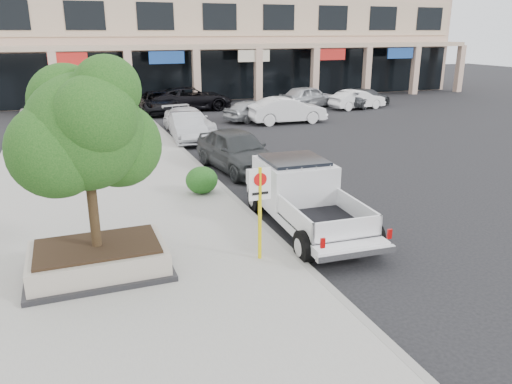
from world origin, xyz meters
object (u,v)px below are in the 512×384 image
curb_car_d (158,102)px  lot_car_d (191,98)px  curb_car_a (237,150)px  planter (99,259)px  lot_car_f (357,99)px  lot_car_a (252,110)px  lot_car_c (365,98)px  no_parking_sign (260,201)px  curb_car_b (187,127)px  pickup_truck (308,198)px  lot_car_e (308,97)px  planter_tree (91,131)px  lot_car_b (287,110)px  curb_car_c (189,121)px

curb_car_d → lot_car_d: size_ratio=0.89×
curb_car_a → curb_car_d: bearing=83.8°
planter → lot_car_f: size_ratio=0.77×
lot_car_a → lot_car_c: 10.31m
lot_car_c → no_parking_sign: bearing=119.1°
lot_car_a → lot_car_f: 9.10m
lot_car_c → planter: bearing=112.7°
curb_car_b → lot_car_f: bearing=30.0°
pickup_truck → lot_car_d: (2.35, 23.37, -0.11)m
curb_car_b → lot_car_f: curb_car_b is taller
curb_car_d → lot_car_a: (5.03, -5.22, -0.06)m
pickup_truck → lot_car_f: bearing=57.6°
no_parking_sign → curb_car_d: 24.61m
curb_car_a → no_parking_sign: bearing=-112.5°
curb_car_a → curb_car_b: (-0.57, 6.31, -0.12)m
lot_car_a → no_parking_sign: bearing=137.7°
no_parking_sign → curb_car_a: size_ratio=0.47×
curb_car_a → pickup_truck: bearing=-98.9°
lot_car_a → lot_car_e: bearing=-79.7°
planter_tree → lot_car_b: planter_tree is taller
lot_car_c → curb_car_b: bearing=92.1°
curb_car_a → curb_car_d: (-0.30, 16.12, -0.10)m
curb_car_a → lot_car_a: (4.73, 10.91, -0.17)m
pickup_truck → lot_car_d: pickup_truck is taller
curb_car_a → curb_car_c: (-0.01, 8.40, -0.16)m
curb_car_c → lot_car_c: (14.72, 5.06, 0.01)m
no_parking_sign → lot_car_a: 20.55m
planter_tree → lot_car_b: 21.05m
planter → curb_car_c: 17.25m
curb_car_b → curb_car_a: bearing=-79.6°
planter → lot_car_d: 25.69m
curb_car_d → curb_car_c: bearing=-85.3°
lot_car_b → lot_car_c: lot_car_b is taller
curb_car_c → lot_car_e: (10.53, 6.21, 0.14)m
curb_car_c → lot_car_f: bearing=11.3°
lot_car_c → lot_car_d: lot_car_d is taller
curb_car_a → lot_car_f: 18.72m
curb_car_b → lot_car_b: size_ratio=0.92×
curb_car_c → lot_car_d: lot_car_d is taller
planter → curb_car_d: curb_car_d is taller
planter_tree → pickup_truck: planter_tree is taller
planter_tree → lot_car_e: bearing=53.6°
no_parking_sign → lot_car_a: (7.01, 19.30, -0.96)m
lot_car_a → lot_car_b: size_ratio=0.82×
lot_car_d → lot_car_e: size_ratio=1.24×
curb_car_c → lot_car_a: (4.73, 2.50, -0.00)m
lot_car_a → lot_car_c: lot_car_c is taller
no_parking_sign → lot_car_c: bearing=52.1°
lot_car_f → lot_car_c: bearing=-66.4°
lot_car_c → lot_car_a: bearing=81.4°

